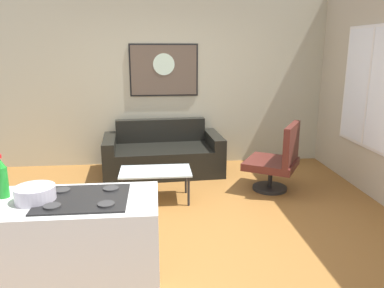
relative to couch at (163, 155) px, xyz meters
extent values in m
cube|color=brown|center=(0.09, -1.91, -0.29)|extent=(6.40, 6.40, 0.04)
cube|color=#AEAB8F|center=(0.09, 0.52, 1.13)|extent=(6.40, 0.05, 2.80)
cube|color=black|center=(0.00, -0.04, -0.06)|extent=(1.49, 1.02, 0.42)
cube|color=black|center=(-0.02, 0.34, 0.33)|extent=(1.45, 0.25, 0.37)
cube|color=black|center=(-0.81, -0.09, 0.03)|extent=(0.24, 0.94, 0.59)
cube|color=black|center=(0.81, 0.01, 0.03)|extent=(0.24, 0.94, 0.59)
cube|color=silver|center=(-0.12, -1.14, 0.12)|extent=(0.89, 0.51, 0.02)
cylinder|color=#232326|center=(-0.52, -1.36, -0.08)|extent=(0.03, 0.03, 0.38)
cylinder|color=#232326|center=(0.29, -1.36, -0.08)|extent=(0.03, 0.03, 0.38)
cylinder|color=#232326|center=(-0.52, -0.93, -0.08)|extent=(0.03, 0.03, 0.38)
cylinder|color=#232326|center=(0.29, -0.93, -0.08)|extent=(0.03, 0.03, 0.38)
cylinder|color=black|center=(1.45, -0.91, -0.25)|extent=(0.47, 0.47, 0.04)
cylinder|color=black|center=(1.45, -0.91, -0.06)|extent=(0.06, 0.06, 0.34)
cube|color=#4E1F1A|center=(1.45, -0.91, 0.10)|extent=(0.90, 0.91, 0.10)
cube|color=#4E1F1A|center=(1.67, -1.04, 0.41)|extent=(0.42, 0.62, 0.52)
cube|color=silver|center=(-0.88, -3.25, 0.19)|extent=(1.58, 0.62, 0.91)
cube|color=black|center=(-0.60, -3.25, 0.65)|extent=(0.60, 0.50, 0.01)
cylinder|color=#2D2D2D|center=(-0.77, -3.39, 0.66)|extent=(0.11, 0.11, 0.01)
cylinder|color=#2D2D2D|center=(-0.43, -3.39, 0.66)|extent=(0.11, 0.11, 0.01)
cylinder|color=#2D2D2D|center=(-0.77, -3.11, 0.66)|extent=(0.11, 0.11, 0.01)
cylinder|color=#2D2D2D|center=(-0.43, -3.11, 0.66)|extent=(0.11, 0.11, 0.01)
cylinder|color=#1E8D28|center=(-1.15, -3.16, 0.75)|extent=(0.08, 0.08, 0.21)
cone|color=#1E8D28|center=(-1.15, -3.16, 0.89)|extent=(0.07, 0.07, 0.07)
cylinder|color=silver|center=(-0.91, -3.26, 0.65)|extent=(0.15, 0.15, 0.01)
cylinder|color=silver|center=(-0.91, -3.26, 0.69)|extent=(0.27, 0.27, 0.10)
cube|color=black|center=(0.05, 0.48, 1.29)|extent=(1.10, 0.01, 0.83)
cube|color=brown|center=(0.05, 0.47, 1.29)|extent=(1.05, 0.02, 0.78)
cylinder|color=silver|center=(0.05, 0.46, 1.38)|extent=(0.34, 0.01, 0.34)
cube|color=silver|center=(2.68, -1.01, 1.13)|extent=(0.02, 1.30, 1.58)
cube|color=white|center=(2.67, -1.01, 1.13)|extent=(0.01, 1.22, 1.50)
cube|color=silver|center=(2.67, -1.01, 1.13)|extent=(0.01, 0.04, 1.50)
camera|label=1|loc=(-0.09, -5.71, 1.64)|focal=35.42mm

